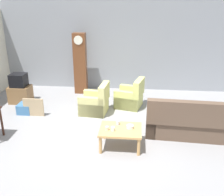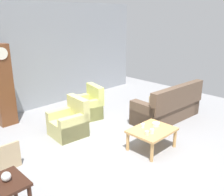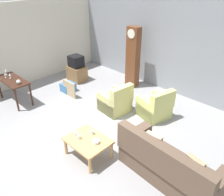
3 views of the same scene
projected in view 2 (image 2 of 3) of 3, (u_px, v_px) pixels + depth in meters
The scene contains 13 objects.
ground_plane at pixel (117, 146), 5.76m from camera, with size 10.40×10.40×0.00m, color gray.
garage_door_wall at pixel (31, 57), 7.67m from camera, with size 8.40×0.16×3.20m, color gray.
couch_floral at pixel (168, 108), 7.13m from camera, with size 2.15×1.00×1.04m.
armchair_olive_near at pixel (69, 123), 6.22m from camera, with size 0.86×0.83×0.92m.
armchair_olive_far at pixel (87, 107), 7.29m from camera, with size 0.95×0.93×0.92m.
coffee_table_wood at pixel (152, 132), 5.55m from camera, with size 0.96×0.76×0.46m.
grandfather_clock at pixel (4, 86), 6.59m from camera, with size 0.44×0.30×2.14m.
framed_picture_leaning at pixel (5, 158), 4.78m from camera, with size 0.60×0.05×0.54m, color tan.
glass_dome_cloche at pixel (6, 177), 3.30m from camera, with size 0.13×0.13×0.13m, color silver.
cup_white_porcelain at pixel (152, 131), 5.33m from camera, with size 0.08×0.08×0.10m, color white.
cup_blue_rimmed at pixel (143, 126), 5.60m from camera, with size 0.08×0.08×0.10m, color silver.
cup_cream_tall at pixel (147, 133), 5.26m from camera, with size 0.08×0.08×0.09m, color beige.
bowl_white_stacked at pixel (156, 124), 5.70m from camera, with size 0.16×0.16×0.07m, color white.
Camera 2 is at (-3.70, -3.55, 2.84)m, focal length 40.96 mm.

